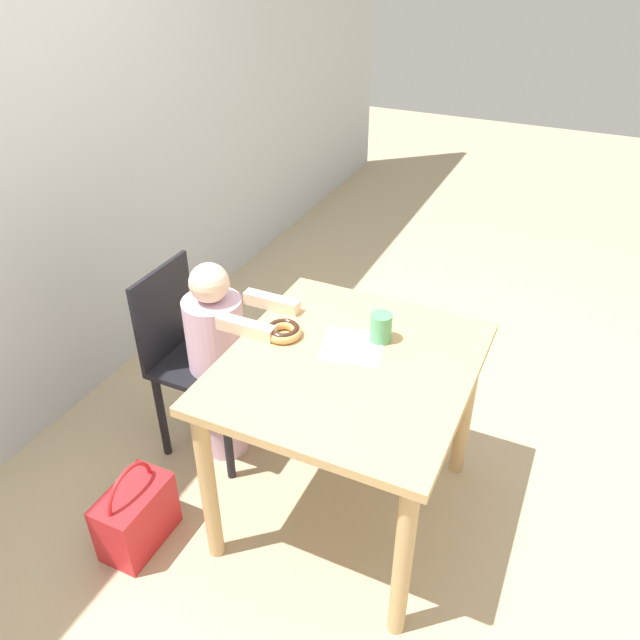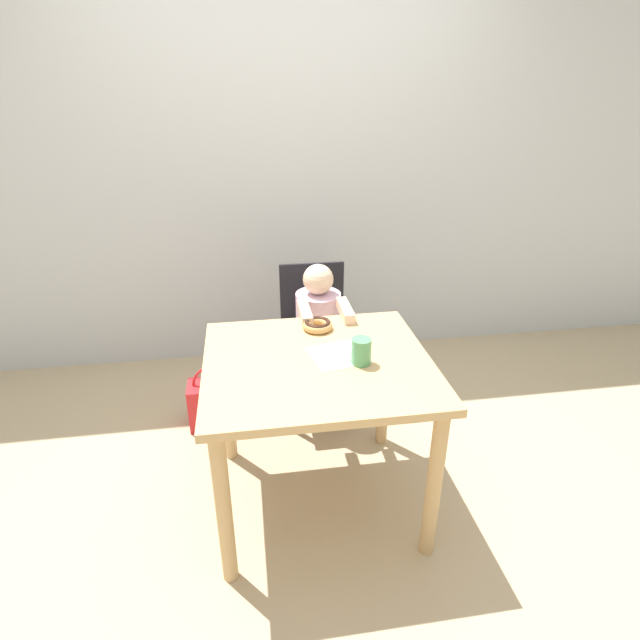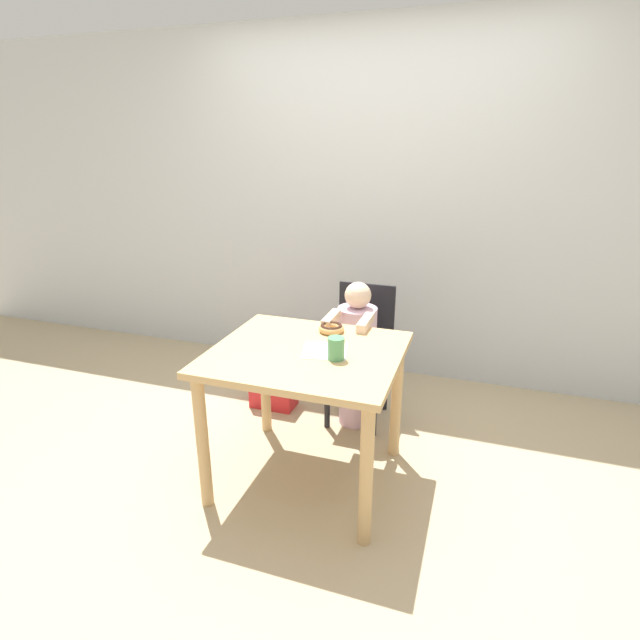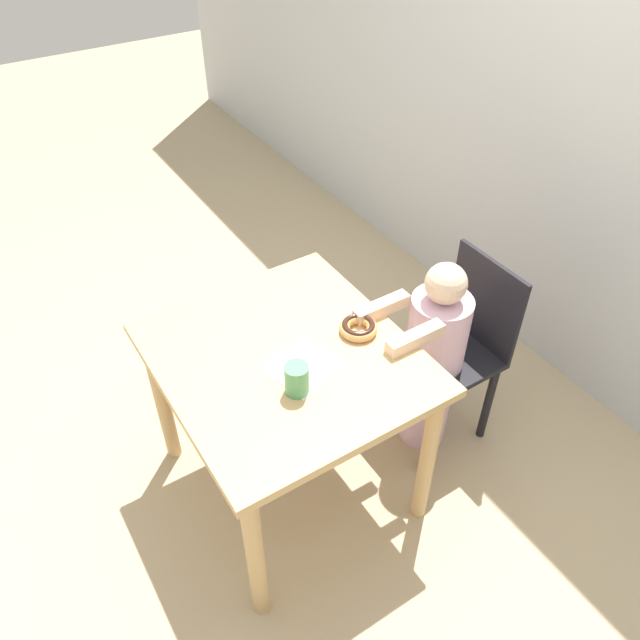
% 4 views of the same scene
% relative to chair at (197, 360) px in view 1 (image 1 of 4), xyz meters
% --- Properties ---
extents(ground_plane, '(12.00, 12.00, 0.00)m').
position_rel_chair_xyz_m(ground_plane, '(-0.10, -0.74, -0.45)').
color(ground_plane, tan).
extents(dining_table, '(0.92, 0.84, 0.74)m').
position_rel_chair_xyz_m(dining_table, '(-0.10, -0.74, 0.17)').
color(dining_table, tan).
rests_on(dining_table, ground_plane).
extents(chair, '(0.36, 0.40, 0.86)m').
position_rel_chair_xyz_m(chair, '(0.00, 0.00, 0.00)').
color(chair, black).
rests_on(chair, ground_plane).
extents(child_figure, '(0.25, 0.45, 0.93)m').
position_rel_chair_xyz_m(child_figure, '(0.00, -0.12, 0.02)').
color(child_figure, silver).
rests_on(child_figure, ground_plane).
extents(donut, '(0.14, 0.14, 0.04)m').
position_rel_chair_xyz_m(donut, '(-0.06, -0.46, 0.31)').
color(donut, tan).
rests_on(donut, dining_table).
extents(napkin, '(0.26, 0.26, 0.00)m').
position_rel_chair_xyz_m(napkin, '(-0.01, -0.71, 0.29)').
color(napkin, white).
rests_on(napkin, dining_table).
extents(handbag, '(0.30, 0.17, 0.38)m').
position_rel_chair_xyz_m(handbag, '(-0.58, -0.08, -0.31)').
color(handbag, red).
rests_on(handbag, ground_plane).
extents(cup, '(0.08, 0.08, 0.11)m').
position_rel_chair_xyz_m(cup, '(0.07, -0.79, 0.34)').
color(cup, '#519E66').
rests_on(cup, dining_table).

